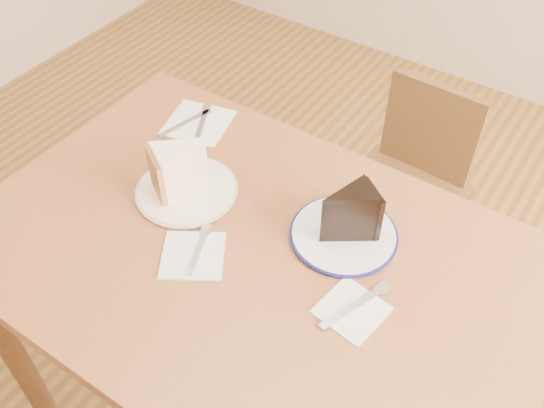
% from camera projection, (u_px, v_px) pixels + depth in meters
% --- Properties ---
extents(table, '(1.20, 0.80, 0.75)m').
position_uv_depth(table, '(252.00, 281.00, 1.34)').
color(table, '#562E17').
rests_on(table, ground).
extents(chair_far, '(0.37, 0.37, 0.72)m').
position_uv_depth(chair_far, '(406.00, 186.00, 1.91)').
color(chair_far, '#392311').
rests_on(chair_far, ground).
extents(plate_cream, '(0.22, 0.22, 0.01)m').
position_uv_depth(plate_cream, '(187.00, 191.00, 1.38)').
color(plate_cream, white).
rests_on(plate_cream, table).
extents(plate_navy, '(0.22, 0.22, 0.01)m').
position_uv_depth(plate_navy, '(344.00, 235.00, 1.29)').
color(plate_navy, white).
rests_on(plate_navy, table).
extents(carrot_cake, '(0.13, 0.14, 0.11)m').
position_uv_depth(carrot_cake, '(183.00, 168.00, 1.35)').
color(carrot_cake, white).
rests_on(carrot_cake, plate_cream).
extents(chocolate_cake, '(0.13, 0.14, 0.11)m').
position_uv_depth(chocolate_cake, '(345.00, 217.00, 1.24)').
color(chocolate_cake, black).
rests_on(chocolate_cake, plate_navy).
extents(napkin_cream, '(0.18, 0.18, 0.00)m').
position_uv_depth(napkin_cream, '(193.00, 255.00, 1.26)').
color(napkin_cream, white).
rests_on(napkin_cream, table).
extents(napkin_navy, '(0.13, 0.13, 0.00)m').
position_uv_depth(napkin_navy, '(352.00, 310.00, 1.16)').
color(napkin_navy, white).
rests_on(napkin_navy, table).
extents(napkin_spare, '(0.19, 0.19, 0.00)m').
position_uv_depth(napkin_spare, '(198.00, 123.00, 1.56)').
color(napkin_spare, white).
rests_on(napkin_spare, table).
extents(fork_cream, '(0.07, 0.13, 0.00)m').
position_uv_depth(fork_cream, '(198.00, 250.00, 1.26)').
color(fork_cream, silver).
rests_on(fork_cream, napkin_cream).
extents(knife_navy, '(0.07, 0.16, 0.00)m').
position_uv_depth(knife_navy, '(355.00, 306.00, 1.16)').
color(knife_navy, silver).
rests_on(knife_navy, napkin_navy).
extents(fork_spare, '(0.08, 0.13, 0.00)m').
position_uv_depth(fork_spare, '(203.00, 121.00, 1.56)').
color(fork_spare, white).
rests_on(fork_spare, napkin_spare).
extents(knife_spare, '(0.05, 0.16, 0.00)m').
position_uv_depth(knife_spare, '(185.00, 123.00, 1.56)').
color(knife_spare, silver).
rests_on(knife_spare, napkin_spare).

